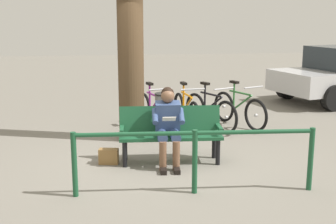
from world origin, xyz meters
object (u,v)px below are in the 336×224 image
(bicycle_silver, at_px, (239,109))
(bicycle_orange, at_px, (210,111))
(handbag, at_px, (109,156))
(tree_trunk, at_px, (130,37))
(person_reading, at_px, (168,123))
(bicycle_green, at_px, (186,111))
(litter_bin, at_px, (164,117))
(bicycle_purple, at_px, (153,112))
(bench, at_px, (170,130))

(bicycle_silver, bearing_deg, bicycle_orange, -104.85)
(handbag, relative_size, tree_trunk, 0.08)
(person_reading, relative_size, bicycle_green, 0.72)
(litter_bin, xyz_separation_m, bicycle_purple, (0.12, -0.84, -0.08))
(tree_trunk, xyz_separation_m, litter_bin, (-0.60, 0.14, -1.46))
(handbag, distance_m, bicycle_purple, 2.31)
(litter_bin, distance_m, bicycle_silver, 1.88)
(bicycle_silver, bearing_deg, tree_trunk, -96.71)
(bench, height_order, handbag, bench)
(handbag, bearing_deg, bicycle_green, -128.52)
(bench, height_order, person_reading, person_reading)
(bicycle_green, bearing_deg, handbag, -45.58)
(person_reading, xyz_separation_m, bicycle_purple, (-0.02, -2.25, -0.31))
(bench, bearing_deg, tree_trunk, -65.35)
(person_reading, distance_m, bicycle_orange, 2.45)
(bench, relative_size, bicycle_purple, 0.99)
(bicycle_silver, distance_m, bicycle_green, 1.14)
(bicycle_orange, bearing_deg, handbag, -71.43)
(bicycle_silver, bearing_deg, handbag, -76.11)
(bench, xyz_separation_m, bicycle_green, (-0.63, -2.01, -0.15))
(tree_trunk, bearing_deg, bench, 110.57)
(bicycle_orange, bearing_deg, tree_trunk, -95.24)
(handbag, distance_m, bicycle_orange, 2.89)
(bicycle_orange, xyz_separation_m, bicycle_purple, (1.16, -0.13, 0.00))
(person_reading, bearing_deg, handbag, -5.16)
(handbag, relative_size, bicycle_silver, 0.19)
(tree_trunk, relative_size, bicycle_green, 2.27)
(bicycle_orange, xyz_separation_m, bicycle_green, (0.49, -0.05, 0.00))
(person_reading, bearing_deg, bicycle_purple, -86.38)
(litter_bin, xyz_separation_m, bicycle_orange, (-1.05, -0.72, -0.08))
(litter_bin, bearing_deg, person_reading, 84.43)
(tree_trunk, relative_size, bicycle_silver, 2.42)
(bench, bearing_deg, litter_bin, -89.46)
(litter_bin, relative_size, bicycle_orange, 0.57)
(bicycle_green, height_order, bicycle_purple, same)
(handbag, relative_size, bicycle_purple, 0.18)
(person_reading, bearing_deg, litter_bin, -91.49)
(bench, distance_m, litter_bin, 1.25)
(handbag, height_order, bicycle_purple, bicycle_purple)
(person_reading, xyz_separation_m, handbag, (0.92, -0.15, -0.54))
(bench, relative_size, bicycle_silver, 1.04)
(bicycle_silver, height_order, bicycle_purple, same)
(bench, bearing_deg, bicycle_orange, -115.74)
(bench, height_order, litter_bin, litter_bin)
(bicycle_purple, bearing_deg, bench, -13.32)
(bench, xyz_separation_m, bicycle_silver, (-1.77, -2.05, -0.15))
(tree_trunk, relative_size, litter_bin, 4.31)
(handbag, bearing_deg, person_reading, 170.75)
(bicycle_silver, distance_m, bicycle_purple, 1.81)
(bicycle_orange, relative_size, bicycle_green, 0.93)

